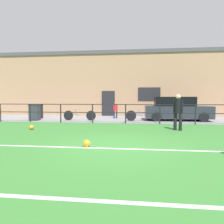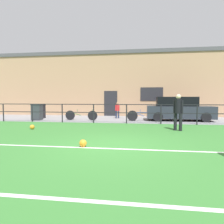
{
  "view_description": "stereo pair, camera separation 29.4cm",
  "coord_description": "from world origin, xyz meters",
  "px_view_note": "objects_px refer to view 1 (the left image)",
  "views": [
    {
      "loc": [
        0.68,
        -6.53,
        1.51
      ],
      "look_at": [
        -0.56,
        3.9,
        0.81
      ],
      "focal_mm": 33.92,
      "sensor_mm": 36.0,
      "label": 1
    },
    {
      "loc": [
        0.97,
        -6.49,
        1.51
      ],
      "look_at": [
        -0.56,
        3.9,
        0.81
      ],
      "focal_mm": 33.92,
      "sensor_mm": 36.0,
      "label": 2
    }
  ],
  "objects_px": {
    "parked_car_red": "(177,109)",
    "trash_bin_0": "(37,111)",
    "trash_bin_1": "(35,112)",
    "soccer_ball_spare": "(87,143)",
    "soccer_ball_match": "(32,127)",
    "bicycle_parked_1": "(143,116)",
    "spectator_child": "(115,109)",
    "bicycle_parked_0": "(80,115)",
    "player_goalkeeper": "(178,110)"
  },
  "relations": [
    {
      "from": "soccer_ball_spare",
      "to": "parked_car_red",
      "type": "bearing_deg",
      "value": 63.21
    },
    {
      "from": "soccer_ball_spare",
      "to": "trash_bin_0",
      "type": "xyz_separation_m",
      "value": [
        -5.72,
        8.39,
        0.42
      ]
    },
    {
      "from": "parked_car_red",
      "to": "bicycle_parked_0",
      "type": "height_order",
      "value": "parked_car_red"
    },
    {
      "from": "parked_car_red",
      "to": "bicycle_parked_1",
      "type": "relative_size",
      "value": 1.92
    },
    {
      "from": "player_goalkeeper",
      "to": "trash_bin_0",
      "type": "distance_m",
      "value": 10.23
    },
    {
      "from": "player_goalkeeper",
      "to": "parked_car_red",
      "type": "relative_size",
      "value": 0.4
    },
    {
      "from": "bicycle_parked_0",
      "to": "bicycle_parked_1",
      "type": "relative_size",
      "value": 0.99
    },
    {
      "from": "player_goalkeeper",
      "to": "spectator_child",
      "type": "height_order",
      "value": "player_goalkeeper"
    },
    {
      "from": "parked_car_red",
      "to": "trash_bin_0",
      "type": "bearing_deg",
      "value": 179.12
    },
    {
      "from": "soccer_ball_match",
      "to": "parked_car_red",
      "type": "distance_m",
      "value": 9.15
    },
    {
      "from": "soccer_ball_spare",
      "to": "bicycle_parked_1",
      "type": "relative_size",
      "value": 0.1
    },
    {
      "from": "player_goalkeeper",
      "to": "parked_car_red",
      "type": "distance_m",
      "value": 4.47
    },
    {
      "from": "spectator_child",
      "to": "player_goalkeeper",
      "type": "bearing_deg",
      "value": 110.99
    },
    {
      "from": "soccer_ball_match",
      "to": "soccer_ball_spare",
      "type": "height_order",
      "value": "soccer_ball_spare"
    },
    {
      "from": "spectator_child",
      "to": "trash_bin_0",
      "type": "height_order",
      "value": "spectator_child"
    },
    {
      "from": "bicycle_parked_1",
      "to": "trash_bin_0",
      "type": "xyz_separation_m",
      "value": [
        -7.62,
        0.93,
        0.16
      ]
    },
    {
      "from": "bicycle_parked_0",
      "to": "trash_bin_1",
      "type": "distance_m",
      "value": 3.04
    },
    {
      "from": "player_goalkeeper",
      "to": "soccer_ball_match",
      "type": "height_order",
      "value": "player_goalkeeper"
    },
    {
      "from": "player_goalkeeper",
      "to": "parked_car_red",
      "type": "xyz_separation_m",
      "value": [
        0.73,
        4.41,
        -0.19
      ]
    },
    {
      "from": "spectator_child",
      "to": "soccer_ball_spare",
      "type": "bearing_deg",
      "value": 78.12
    },
    {
      "from": "soccer_ball_match",
      "to": "soccer_ball_spare",
      "type": "relative_size",
      "value": 0.98
    },
    {
      "from": "soccer_ball_match",
      "to": "trash_bin_0",
      "type": "height_order",
      "value": "trash_bin_0"
    },
    {
      "from": "soccer_ball_match",
      "to": "bicycle_parked_1",
      "type": "bearing_deg",
      "value": 38.14
    },
    {
      "from": "soccer_ball_match",
      "to": "trash_bin_1",
      "type": "xyz_separation_m",
      "value": [
        -1.83,
        3.94,
        0.46
      ]
    },
    {
      "from": "soccer_ball_spare",
      "to": "bicycle_parked_1",
      "type": "height_order",
      "value": "bicycle_parked_1"
    },
    {
      "from": "bicycle_parked_1",
      "to": "trash_bin_1",
      "type": "height_order",
      "value": "trash_bin_1"
    },
    {
      "from": "trash_bin_1",
      "to": "soccer_ball_spare",
      "type": "bearing_deg",
      "value": -53.5
    },
    {
      "from": "bicycle_parked_1",
      "to": "soccer_ball_match",
      "type": "bearing_deg",
      "value": -141.86
    },
    {
      "from": "soccer_ball_match",
      "to": "parked_car_red",
      "type": "bearing_deg",
      "value": 33.28
    },
    {
      "from": "bicycle_parked_1",
      "to": "trash_bin_1",
      "type": "relative_size",
      "value": 2.03
    },
    {
      "from": "spectator_child",
      "to": "trash_bin_1",
      "type": "height_order",
      "value": "spectator_child"
    },
    {
      "from": "player_goalkeeper",
      "to": "soccer_ball_spare",
      "type": "xyz_separation_m",
      "value": [
        -3.43,
        -3.83,
        -0.85
      ]
    },
    {
      "from": "spectator_child",
      "to": "bicycle_parked_0",
      "type": "distance_m",
      "value": 2.83
    },
    {
      "from": "soccer_ball_match",
      "to": "trash_bin_1",
      "type": "bearing_deg",
      "value": 114.93
    },
    {
      "from": "soccer_ball_match",
      "to": "spectator_child",
      "type": "xyz_separation_m",
      "value": [
        3.43,
        5.92,
        0.58
      ]
    },
    {
      "from": "bicycle_parked_0",
      "to": "parked_car_red",
      "type": "bearing_deg",
      "value": 6.93
    },
    {
      "from": "player_goalkeeper",
      "to": "trash_bin_1",
      "type": "distance_m",
      "value": 9.36
    },
    {
      "from": "parked_car_red",
      "to": "trash_bin_0",
      "type": "relative_size",
      "value": 4.19
    },
    {
      "from": "player_goalkeeper",
      "to": "bicycle_parked_1",
      "type": "bearing_deg",
      "value": 143.26
    },
    {
      "from": "spectator_child",
      "to": "bicycle_parked_1",
      "type": "relative_size",
      "value": 0.53
    },
    {
      "from": "spectator_child",
      "to": "bicycle_parked_1",
      "type": "bearing_deg",
      "value": 126.92
    },
    {
      "from": "bicycle_parked_1",
      "to": "trash_bin_1",
      "type": "xyz_separation_m",
      "value": [
        -7.21,
        -0.28,
        0.2
      ]
    },
    {
      "from": "player_goalkeeper",
      "to": "soccer_ball_spare",
      "type": "bearing_deg",
      "value": -101.34
    },
    {
      "from": "bicycle_parked_1",
      "to": "bicycle_parked_0",
      "type": "bearing_deg",
      "value": -180.0
    },
    {
      "from": "soccer_ball_match",
      "to": "trash_bin_1",
      "type": "relative_size",
      "value": 0.2
    },
    {
      "from": "soccer_ball_spare",
      "to": "trash_bin_1",
      "type": "distance_m",
      "value": 8.93
    },
    {
      "from": "bicycle_parked_0",
      "to": "trash_bin_1",
      "type": "xyz_separation_m",
      "value": [
        -3.02,
        -0.28,
        0.21
      ]
    },
    {
      "from": "trash_bin_0",
      "to": "spectator_child",
      "type": "bearing_deg",
      "value": 7.59
    },
    {
      "from": "spectator_child",
      "to": "bicycle_parked_1",
      "type": "height_order",
      "value": "spectator_child"
    },
    {
      "from": "soccer_ball_spare",
      "to": "bicycle_parked_0",
      "type": "relative_size",
      "value": 0.1
    }
  ]
}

